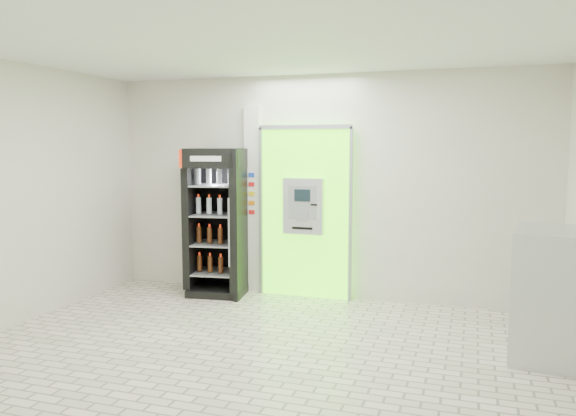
% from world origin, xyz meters
% --- Properties ---
extents(ground, '(6.00, 6.00, 0.00)m').
position_xyz_m(ground, '(0.00, 0.00, 0.00)').
color(ground, beige).
rests_on(ground, ground).
extents(room_shell, '(6.00, 6.00, 6.00)m').
position_xyz_m(room_shell, '(0.00, 0.00, 1.84)').
color(room_shell, silver).
rests_on(room_shell, ground).
extents(atm_assembly, '(1.30, 0.24, 2.33)m').
position_xyz_m(atm_assembly, '(-0.20, 2.41, 1.17)').
color(atm_assembly, '#57FB0E').
rests_on(atm_assembly, ground).
extents(pillar, '(0.22, 0.11, 2.60)m').
position_xyz_m(pillar, '(-0.98, 2.45, 1.30)').
color(pillar, silver).
rests_on(pillar, ground).
extents(beverage_cooler, '(0.85, 0.80, 2.02)m').
position_xyz_m(beverage_cooler, '(-1.38, 2.16, 0.97)').
color(beverage_cooler, black).
rests_on(beverage_cooler, ground).
extents(steel_cabinet, '(0.75, 1.02, 1.26)m').
position_xyz_m(steel_cabinet, '(2.67, 1.01, 0.63)').
color(steel_cabinet, '#B6B9BF').
rests_on(steel_cabinet, ground).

